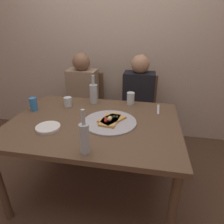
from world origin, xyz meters
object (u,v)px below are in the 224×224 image
object	(u,v)px
chair_left	(85,103)
guest_in_sweater	(81,98)
chair_right	(138,107)
soda_can	(33,104)
table_knife	(158,109)
pizza_slice_extra	(110,120)
pizza_slice_last	(112,119)
guest_in_beanie	(138,102)
beer_bottle	(85,138)
plate_stack	(48,128)
pizza_tray	(110,122)
wine_bottle	(94,93)
tumbler_far	(68,102)
tumbler_near	(131,98)
dining_table	(94,129)

from	to	relation	value
chair_left	guest_in_sweater	bearing A→B (deg)	90.00
chair_right	guest_in_sweater	size ratio (longest dim) A/B	0.77
soda_can	table_knife	size ratio (longest dim) A/B	0.55
pizza_slice_extra	soda_can	size ratio (longest dim) A/B	1.91
table_knife	chair_left	bearing A→B (deg)	60.65
pizza_slice_last	guest_in_beanie	distance (m)	0.77
beer_bottle	plate_stack	world-z (taller)	beer_bottle
beer_bottle	soda_can	distance (m)	0.86
pizza_slice_extra	guest_in_beanie	world-z (taller)	guest_in_beanie
pizza_slice_extra	chair_right	xyz separation A→B (m)	(0.18, 0.91, -0.25)
soda_can	guest_in_sweater	xyz separation A→B (m)	(0.23, 0.64, -0.16)
pizza_slice_extra	guest_in_sweater	world-z (taller)	guest_in_sweater
guest_in_sweater	pizza_tray	bearing A→B (deg)	124.13
table_knife	chair_right	bearing A→B (deg)	23.18
soda_can	plate_stack	bearing A→B (deg)	-45.89
wine_bottle	table_knife	distance (m)	0.65
tumbler_far	chair_right	bearing A→B (deg)	44.68
beer_bottle	guest_in_beanie	size ratio (longest dim) A/B	0.26
pizza_slice_extra	guest_in_beanie	distance (m)	0.79
guest_in_beanie	pizza_slice_extra	bearing A→B (deg)	76.27
guest_in_sweater	chair_left	bearing A→B (deg)	-90.00
chair_right	beer_bottle	bearing A→B (deg)	78.95
pizza_slice_extra	tumbler_near	bearing A→B (deg)	73.77
tumbler_near	chair_left	bearing A→B (deg)	143.34
chair_right	tumbler_far	bearing A→B (deg)	44.68
beer_bottle	tumbler_far	world-z (taller)	beer_bottle
guest_in_sweater	tumbler_near	bearing A→B (deg)	153.10
pizza_slice_last	chair_left	size ratio (longest dim) A/B	0.28
chair_left	guest_in_sweater	size ratio (longest dim) A/B	0.77
tumbler_near	chair_left	xyz separation A→B (m)	(-0.64, 0.48, -0.29)
pizza_tray	pizza_slice_extra	xyz separation A→B (m)	(0.00, -0.00, 0.02)
pizza_slice_last	tumbler_far	xyz separation A→B (m)	(-0.48, 0.24, 0.02)
pizza_slice_last	tumbler_far	bearing A→B (deg)	153.00
table_knife	guest_in_sweater	xyz separation A→B (m)	(-0.91, 0.42, -0.11)
wine_bottle	plate_stack	xyz separation A→B (m)	(-0.21, -0.59, -0.09)
dining_table	beer_bottle	bearing A→B (deg)	-81.57
dining_table	beer_bottle	distance (m)	0.47
pizza_slice_last	chair_left	world-z (taller)	chair_left
wine_bottle	chair_left	size ratio (longest dim) A/B	0.31
soda_can	chair_right	size ratio (longest dim) A/B	0.14
pizza_tray	guest_in_beanie	world-z (taller)	guest_in_beanie
pizza_slice_extra	tumbler_far	xyz separation A→B (m)	(-0.47, 0.26, 0.02)
dining_table	table_knife	bearing A→B (deg)	32.23
pizza_tray	chair_right	size ratio (longest dim) A/B	0.49
dining_table	tumbler_near	size ratio (longest dim) A/B	11.73
pizza_slice_last	chair_right	distance (m)	0.94
dining_table	pizza_slice_last	distance (m)	0.18
table_knife	chair_left	xyz separation A→B (m)	(-0.91, 0.57, -0.23)
tumbler_far	table_knife	xyz separation A→B (m)	(0.87, 0.08, -0.04)
dining_table	table_knife	xyz separation A→B (m)	(0.54, 0.34, 0.08)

